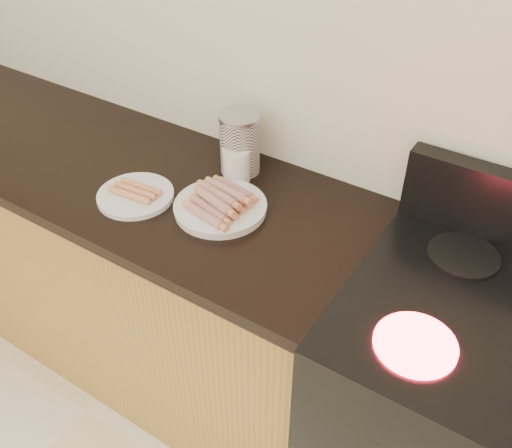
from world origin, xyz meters
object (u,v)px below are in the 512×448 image
Objects in this scene: main_plate at (220,208)px; mug at (236,165)px; canister at (240,144)px; stove at (468,439)px; side_plate at (136,196)px.

main_plate is 2.50× the size of mug.
canister is 1.85× the size of mug.
main_plate is at bearing 179.80° from stove.
canister reaches higher than mug.
canister is at bearing 58.68° from side_plate.
canister is at bearing 166.84° from stove.
stove is at bearing -10.35° from mug.
mug reaches higher than stove.
side_plate is (-0.24, -0.08, -0.00)m from main_plate.
side_plate is at bearing -175.60° from stove.
main_plate is at bearing -72.06° from mug.
side_plate is 0.31m from mug.
side_plate is 2.14× the size of mug.
side_plate reaches higher than stove.
stove is at bearing -0.20° from main_plate.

